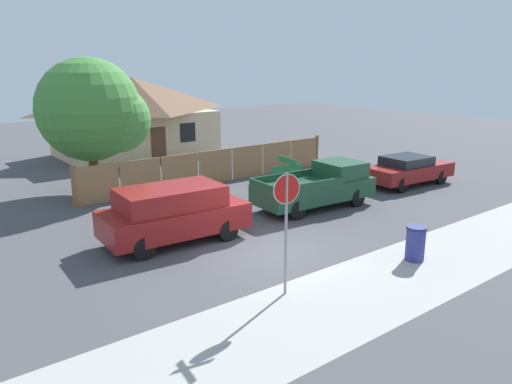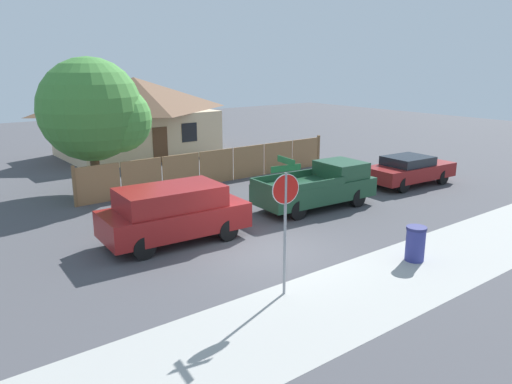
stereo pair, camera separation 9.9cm
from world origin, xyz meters
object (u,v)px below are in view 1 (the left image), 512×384
object	(u,v)px
house	(134,115)
orange_pickup	(319,186)
oak_tree	(95,112)
trash_bin	(415,243)
parked_sedan	(408,169)
stop_sign	(286,204)
red_suv	(174,212)

from	to	relation	value
house	orange_pickup	xyz separation A→B (m)	(0.77, -15.03, -1.59)
house	orange_pickup	bearing A→B (deg)	-87.06
oak_tree	trash_bin	bearing A→B (deg)	-72.02
oak_tree	parked_sedan	xyz separation A→B (m)	(11.78, -7.43, -2.79)
house	trash_bin	size ratio (longest dim) A/B	8.96
stop_sign	oak_tree	bearing A→B (deg)	97.91
house	oak_tree	xyz separation A→B (m)	(-5.17, -7.59, 1.10)
parked_sedan	stop_sign	distance (m)	13.02
stop_sign	trash_bin	distance (m)	4.80
orange_pickup	stop_sign	distance (m)	8.00
oak_tree	red_suv	xyz separation A→B (m)	(-0.48, -7.43, -2.55)
oak_tree	parked_sedan	world-z (taller)	oak_tree
oak_tree	trash_bin	world-z (taller)	oak_tree
house	trash_bin	xyz separation A→B (m)	(-0.93, -20.68, -1.91)
red_suv	stop_sign	bearing A→B (deg)	-82.37
parked_sedan	trash_bin	bearing A→B (deg)	-139.31
house	stop_sign	size ratio (longest dim) A/B	2.67
oak_tree	red_suv	distance (m)	7.87
orange_pickup	oak_tree	bearing A→B (deg)	132.37
oak_tree	orange_pickup	bearing A→B (deg)	-51.40
oak_tree	red_suv	size ratio (longest dim) A/B	1.23
oak_tree	stop_sign	bearing A→B (deg)	-90.67
house	stop_sign	xyz separation A→B (m)	(-5.32, -20.00, -0.09)
oak_tree	stop_sign	size ratio (longest dim) A/B	1.69
trash_bin	red_suv	bearing A→B (deg)	129.88
stop_sign	trash_bin	xyz separation A→B (m)	(4.39, -0.68, -1.81)
orange_pickup	stop_sign	xyz separation A→B (m)	(-6.09, -4.96, 1.50)
orange_pickup	parked_sedan	size ratio (longest dim) A/B	1.10
oak_tree	trash_bin	distance (m)	14.09
orange_pickup	house	bearing A→B (deg)	96.70
oak_tree	parked_sedan	size ratio (longest dim) A/B	1.28
orange_pickup	trash_bin	xyz separation A→B (m)	(-1.70, -5.64, -0.31)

